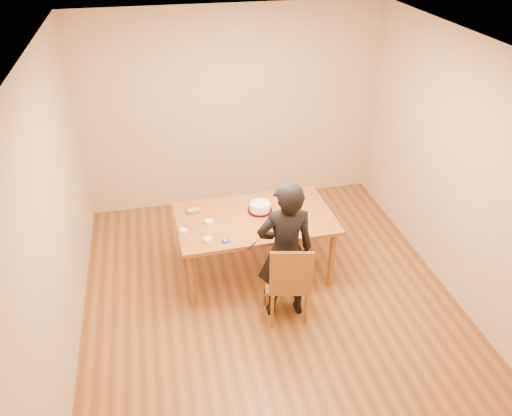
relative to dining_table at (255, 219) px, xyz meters
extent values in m
cube|color=brown|center=(0.05, -0.55, -0.73)|extent=(4.00, 4.50, 0.00)
cube|color=silver|center=(0.05, -0.55, 1.97)|extent=(4.00, 4.50, 0.00)
cube|color=tan|center=(0.05, 1.70, 0.62)|extent=(4.00, 0.00, 2.70)
cube|color=tan|center=(-1.95, -0.55, 0.62)|extent=(0.00, 4.50, 2.70)
cube|color=tan|center=(2.05, -0.55, 0.62)|extent=(0.00, 4.50, 2.70)
cube|color=brown|center=(0.00, 0.00, 0.00)|extent=(1.76, 1.07, 0.04)
cube|color=brown|center=(0.15, -0.78, -0.28)|extent=(0.49, 0.49, 0.04)
cylinder|color=red|center=(0.08, 0.11, 0.03)|extent=(0.28, 0.28, 0.02)
cylinder|color=white|center=(0.08, 0.11, 0.08)|extent=(0.24, 0.24, 0.07)
ellipsoid|color=white|center=(0.08, 0.11, 0.13)|extent=(0.23, 0.23, 0.03)
cylinder|color=white|center=(0.03, -0.39, 0.06)|extent=(0.08, 0.08, 0.07)
cylinder|color=#181AA1|center=(-0.39, -0.39, 0.03)|extent=(0.09, 0.09, 0.01)
ellipsoid|color=white|center=(-0.39, -0.39, 0.04)|extent=(0.04, 0.04, 0.02)
cylinder|color=white|center=(-0.57, -0.35, 0.04)|extent=(0.09, 0.09, 0.04)
cylinder|color=white|center=(-0.52, -0.03, 0.04)|extent=(0.09, 0.09, 0.04)
cylinder|color=white|center=(-0.81, -0.13, 0.04)|extent=(0.07, 0.07, 0.04)
cube|color=#C12D88|center=(-0.65, 0.23, 0.03)|extent=(0.12, 0.07, 0.02)
cube|color=#399B1C|center=(-0.66, 0.24, 0.05)|extent=(0.15, 0.10, 0.02)
cube|color=black|center=(-0.15, -0.52, 0.03)|extent=(0.12, 0.11, 0.01)
imported|color=black|center=(0.15, -0.73, 0.06)|extent=(0.59, 0.41, 1.58)
camera|label=1|loc=(-0.97, -4.53, 3.04)|focal=35.00mm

